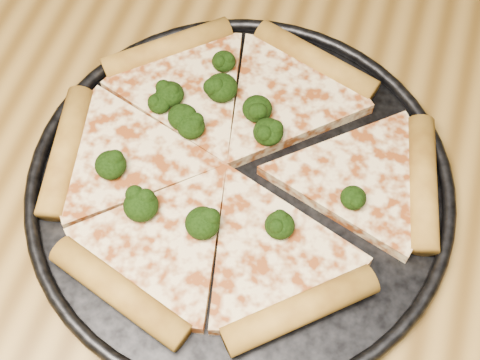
# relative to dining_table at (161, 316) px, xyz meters

# --- Properties ---
(dining_table) EXTENTS (1.20, 0.90, 0.75)m
(dining_table) POSITION_rel_dining_table_xyz_m (0.00, 0.00, 0.00)
(dining_table) COLOR olive
(dining_table) RESTS_ON ground
(pizza_pan) EXTENTS (0.40, 0.40, 0.02)m
(pizza_pan) POSITION_rel_dining_table_xyz_m (0.05, 0.11, 0.10)
(pizza_pan) COLOR black
(pizza_pan) RESTS_ON dining_table
(pizza) EXTENTS (0.38, 0.36, 0.03)m
(pizza) POSITION_rel_dining_table_xyz_m (0.04, 0.12, 0.11)
(pizza) COLOR beige
(pizza) RESTS_ON pizza_pan
(broccoli_florets) EXTENTS (0.24, 0.20, 0.02)m
(broccoli_florets) POSITION_rel_dining_table_xyz_m (0.01, 0.13, 0.12)
(broccoli_florets) COLOR black
(broccoli_florets) RESTS_ON pizza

